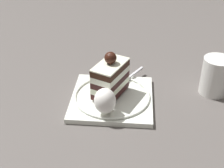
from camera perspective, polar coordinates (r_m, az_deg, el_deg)
The scene contains 6 objects.
ground_plane at distance 0.79m, azimuth -0.10°, elevation -2.01°, with size 2.40×2.40×0.00m, color #534D4B.
dessert_plate at distance 0.77m, azimuth 0.00°, elevation -2.49°, with size 0.21×0.21×0.02m.
cake_slice at distance 0.74m, azimuth -0.18°, elevation 1.16°, with size 0.11×0.08×0.11m.
whipped_cream_dollop at distance 0.69m, azimuth -1.62°, elevation -3.02°, with size 0.05×0.05×0.06m, color white.
fork at distance 0.82m, azimuth 3.11°, elevation 1.20°, with size 0.11×0.06×0.00m.
drink_glass_near at distance 0.82m, azimuth 18.09°, elevation 1.03°, with size 0.07×0.07×0.09m.
Camera 1 is at (0.64, 0.10, 0.45)m, focal length 50.72 mm.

